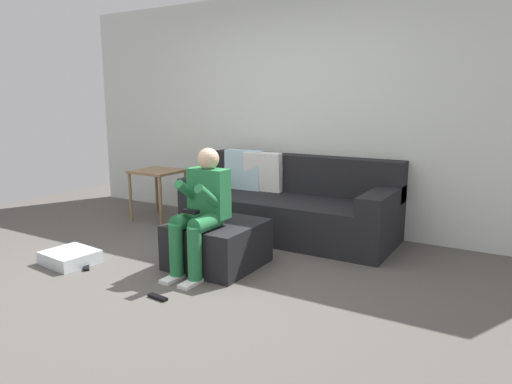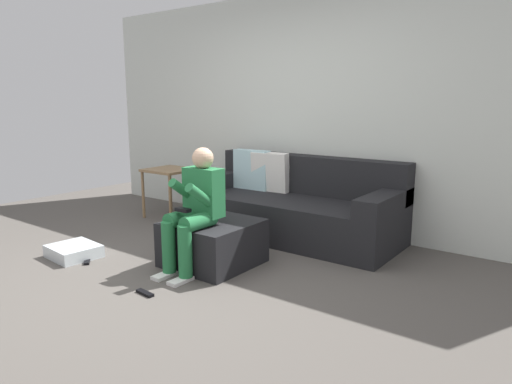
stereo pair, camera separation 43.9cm
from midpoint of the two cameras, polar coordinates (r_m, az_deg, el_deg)
The scene contains 9 objects.
ground_plane at distance 3.89m, azimuth -14.17°, elevation -11.03°, with size 7.96×7.96×0.00m, color #544F49.
wall_back at distance 5.41m, azimuth 2.28°, elevation 9.82°, with size 6.13×0.10×2.64m, color silver.
couch_sectional at distance 5.04m, azimuth 1.61°, elevation -1.70°, with size 2.26×0.95×0.89m.
ottoman at distance 4.16m, azimuth -7.81°, elevation -6.39°, with size 0.72×0.73×0.40m, color black.
person_seated at distance 3.92m, azimuth -9.99°, elevation -1.98°, with size 0.35×0.60×1.06m.
storage_bin at distance 4.62m, azimuth -24.49°, elevation -7.35°, with size 0.44×0.39×0.11m, color silver.
side_table at distance 5.83m, azimuth -14.12°, elevation 1.69°, with size 0.55×0.52×0.61m.
remote_near_ottoman at distance 3.64m, azimuth -15.49°, elevation -12.45°, with size 0.17×0.05×0.02m, color black.
remote_by_storage_bin at distance 4.46m, azimuth -22.88°, elevation -8.51°, with size 0.18×0.05×0.02m, color black.
Camera 1 is at (2.41, -2.63, 1.45)m, focal length 32.51 mm.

